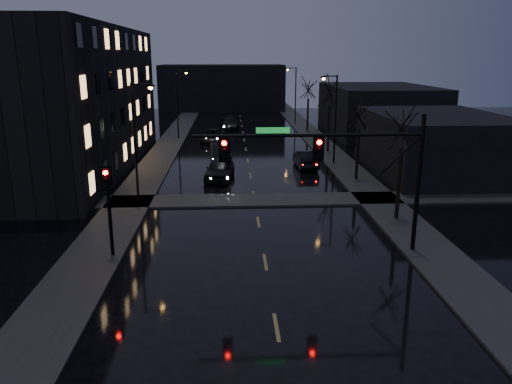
{
  "coord_description": "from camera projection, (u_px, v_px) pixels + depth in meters",
  "views": [
    {
      "loc": [
        -1.59,
        -14.31,
        9.67
      ],
      "look_at": [
        -0.39,
        9.18,
        3.2
      ],
      "focal_mm": 35.0,
      "sensor_mm": 36.0,
      "label": 1
    }
  ],
  "objects": [
    {
      "name": "commercial_right_far",
      "position": [
        378.0,
        110.0,
        62.68
      ],
      "size": [
        12.0,
        18.0,
        6.0
      ],
      "primitive_type": "cube",
      "color": "black",
      "rests_on": "ground"
    },
    {
      "name": "tree_far",
      "position": [
        309.0,
        84.0,
        63.37
      ],
      "size": [
        3.43,
        3.43,
        7.88
      ],
      "color": "black",
      "rests_on": "ground"
    },
    {
      "name": "lead_car",
      "position": [
        306.0,
        159.0,
        44.2
      ],
      "size": [
        1.77,
        4.74,
        1.55
      ],
      "primitive_type": "imported",
      "rotation": [
        0.0,
        0.0,
        3.17
      ],
      "color": "black",
      "rests_on": "ground"
    },
    {
      "name": "commercial_right_near",
      "position": [
        436.0,
        144.0,
        41.56
      ],
      "size": [
        10.0,
        14.0,
        5.0
      ],
      "primitive_type": "cube",
      "color": "black",
      "rests_on": "ground"
    },
    {
      "name": "sidewalk_right",
      "position": [
        330.0,
        153.0,
        50.53
      ],
      "size": [
        3.0,
        140.0,
        0.12
      ],
      "primitive_type": "cube",
      "color": "#2D2D2B",
      "rests_on": "ground"
    },
    {
      "name": "streetlight_l_near",
      "position": [
        138.0,
        134.0,
        32.12
      ],
      "size": [
        1.53,
        0.28,
        8.0
      ],
      "color": "black",
      "rests_on": "ground"
    },
    {
      "name": "signal_mast",
      "position": [
        344.0,
        158.0,
        23.98
      ],
      "size": [
        11.11,
        0.41,
        7.0
      ],
      "color": "black",
      "rests_on": "ground"
    },
    {
      "name": "streetlight_l_far",
      "position": [
        179.0,
        99.0,
        58.11
      ],
      "size": [
        1.53,
        0.28,
        8.0
      ],
      "color": "black",
      "rests_on": "ground"
    },
    {
      "name": "ground",
      "position": [
        282.0,
        359.0,
        16.42
      ],
      "size": [
        160.0,
        160.0,
        0.0
      ],
      "primitive_type": "plane",
      "color": "black",
      "rests_on": "ground"
    },
    {
      "name": "far_block",
      "position": [
        222.0,
        87.0,
        90.32
      ],
      "size": [
        22.0,
        10.0,
        8.0
      ],
      "primitive_type": "cube",
      "color": "black",
      "rests_on": "ground"
    },
    {
      "name": "streetlight_r_mid",
      "position": [
        333.0,
        112.0,
        44.42
      ],
      "size": [
        1.53,
        0.28,
        8.0
      ],
      "color": "black",
      "rests_on": "ground"
    },
    {
      "name": "oncoming_car_d",
      "position": [
        229.0,
        123.0,
        67.32
      ],
      "size": [
        2.86,
        5.59,
        1.55
      ],
      "primitive_type": "imported",
      "rotation": [
        0.0,
        0.0,
        0.13
      ],
      "color": "black",
      "rests_on": "ground"
    },
    {
      "name": "signal_pole_left",
      "position": [
        108.0,
        199.0,
        23.91
      ],
      "size": [
        0.35,
        0.41,
        4.53
      ],
      "color": "black",
      "rests_on": "ground"
    },
    {
      "name": "sidewalk_cross",
      "position": [
        255.0,
        200.0,
        34.22
      ],
      "size": [
        40.0,
        3.0,
        0.12
      ],
      "primitive_type": "cube",
      "color": "#2D2D2B",
      "rests_on": "ground"
    },
    {
      "name": "tree_near",
      "position": [
        404.0,
        117.0,
        28.67
      ],
      "size": [
        3.52,
        3.52,
        8.08
      ],
      "color": "black",
      "rests_on": "ground"
    },
    {
      "name": "tree_mid_a",
      "position": [
        360.0,
        107.0,
        38.4
      ],
      "size": [
        3.3,
        3.3,
        7.58
      ],
      "color": "black",
      "rests_on": "ground"
    },
    {
      "name": "sidewalk_left",
      "position": [
        162.0,
        155.0,
        49.69
      ],
      "size": [
        3.0,
        140.0,
        0.12
      ],
      "primitive_type": "cube",
      "color": "#2D2D2B",
      "rests_on": "ground"
    },
    {
      "name": "tree_mid_b",
      "position": [
        330.0,
        87.0,
        49.75
      ],
      "size": [
        3.74,
        3.74,
        8.59
      ],
      "color": "black",
      "rests_on": "ground"
    },
    {
      "name": "oncoming_car_a",
      "position": [
        220.0,
        169.0,
        39.92
      ],
      "size": [
        2.64,
        5.23,
        1.71
      ],
      "primitive_type": "imported",
      "rotation": [
        0.0,
        0.0,
        -0.13
      ],
      "color": "black",
      "rests_on": "ground"
    },
    {
      "name": "oncoming_car_c",
      "position": [
        213.0,
        135.0,
        57.47
      ],
      "size": [
        2.91,
        5.45,
        1.46
      ],
      "primitive_type": "imported",
      "rotation": [
        0.0,
        0.0,
        -0.1
      ],
      "color": "black",
      "rests_on": "ground"
    },
    {
      "name": "streetlight_r_far",
      "position": [
        294.0,
        90.0,
        71.38
      ],
      "size": [
        1.53,
        0.28,
        8.0
      ],
      "color": "black",
      "rests_on": "ground"
    },
    {
      "name": "apartment_block",
      "position": [
        57.0,
        99.0,
        42.91
      ],
      "size": [
        12.0,
        30.0,
        12.0
      ],
      "primitive_type": "cube",
      "color": "black",
      "rests_on": "ground"
    },
    {
      "name": "oncoming_car_b",
      "position": [
        221.0,
        153.0,
        46.84
      ],
      "size": [
        2.22,
        5.15,
        1.65
      ],
      "primitive_type": "imported",
      "rotation": [
        0.0,
        0.0,
        0.1
      ],
      "color": "black",
      "rests_on": "ground"
    }
  ]
}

